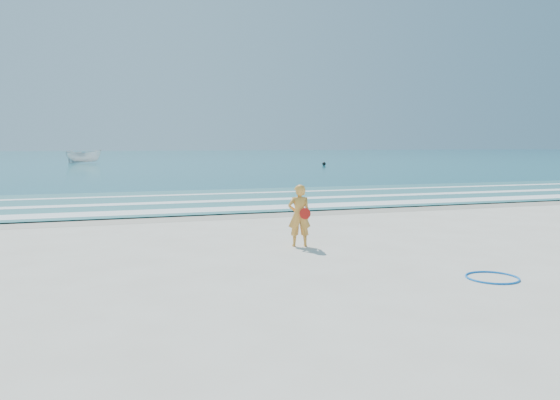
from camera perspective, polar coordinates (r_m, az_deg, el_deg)
name	(u,v)px	position (r m, az deg, el deg)	size (l,w,h in m)	color
ground	(307,275)	(10.36, 2.87, -7.81)	(400.00, 400.00, 0.00)	silver
wet_sand	(212,216)	(18.90, -7.10, -1.62)	(400.00, 2.40, 0.00)	#B2A893
ocean	(117,156)	(114.46, -16.67, 4.40)	(400.00, 190.00, 0.04)	#19727F
shallow	(189,200)	(23.78, -9.48, -0.02)	(400.00, 10.00, 0.01)	#59B7AD
foam_near	(205,210)	(20.16, -7.83, -1.02)	(400.00, 1.40, 0.01)	white
foam_mid	(192,202)	(23.00, -9.17, -0.19)	(400.00, 0.90, 0.01)	white
foam_far	(181,195)	(26.24, -10.34, 0.53)	(400.00, 0.60, 0.01)	white
hoop	(492,277)	(10.80, 21.30, -7.55)	(0.95, 0.95, 0.03)	blue
boat	(84,156)	(73.65, -19.82, 4.31)	(1.68, 4.47, 1.73)	silver
buoy	(324,164)	(61.65, 4.62, 3.80)	(0.42, 0.42, 0.42)	black
woman	(299,215)	(13.06, 2.03, -1.63)	(0.62, 0.48, 1.49)	orange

